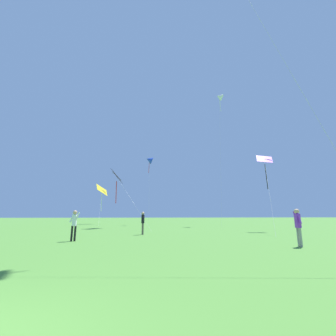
% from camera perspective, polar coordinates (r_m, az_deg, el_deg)
% --- Properties ---
extents(kite_blue_delta, '(1.53, 4.73, 12.03)m').
position_cam_1_polar(kite_blue_delta, '(40.72, -4.70, 2.04)').
color(kite_blue_delta, blue).
rests_on(kite_blue_delta, ground_plane).
extents(kite_white_distant, '(3.82, 6.09, 23.55)m').
position_cam_1_polar(kite_white_distant, '(44.58, 12.72, 16.95)').
color(kite_white_distant, white).
rests_on(kite_white_distant, ground_plane).
extents(kite_yellow_diamond, '(2.15, 9.42, 7.58)m').
position_cam_1_polar(kite_yellow_diamond, '(45.99, -16.24, -6.29)').
color(kite_yellow_diamond, yellow).
rests_on(kite_yellow_diamond, ground_plane).
extents(kite_purple_streamer, '(4.68, 6.87, 7.98)m').
position_cam_1_polar(kite_purple_streamer, '(26.21, 23.09, 0.68)').
color(kite_purple_streamer, purple).
rests_on(kite_purple_streamer, ground_plane).
extents(kite_black_large, '(4.77, 8.31, 7.55)m').
position_cam_1_polar(kite_black_large, '(30.61, -12.66, -3.22)').
color(kite_black_large, black).
rests_on(kite_black_large, ground_plane).
extents(person_foreground_watcher, '(0.25, 0.59, 1.82)m').
position_cam_1_polar(person_foreground_watcher, '(13.31, 29.72, -11.99)').
color(person_foreground_watcher, gray).
rests_on(person_foreground_watcher, ground_plane).
extents(person_near_tree, '(0.58, 0.25, 1.81)m').
position_cam_1_polar(person_near_tree, '(15.22, -22.38, -12.48)').
color(person_near_tree, black).
rests_on(person_near_tree, ground_plane).
extents(person_in_blue_jacket, '(0.24, 0.58, 1.80)m').
position_cam_1_polar(person_in_blue_jacket, '(19.06, -6.31, -12.98)').
color(person_in_blue_jacket, '#665B4C').
rests_on(person_in_blue_jacket, ground_plane).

